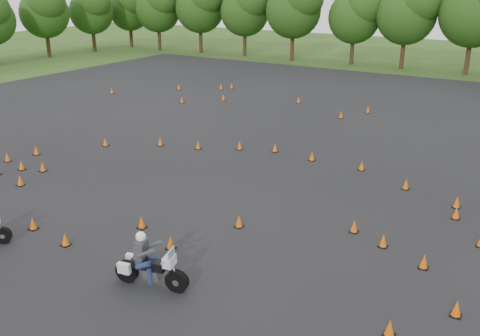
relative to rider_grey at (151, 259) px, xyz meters
name	(u,v)px	position (x,y,z in m)	size (l,w,h in m)	color
ground	(183,230)	(-1.52, 3.47, -0.92)	(140.00, 140.00, 0.00)	#2D5119
asphalt_pad	(263,180)	(-1.52, 9.47, -0.92)	(62.00, 62.00, 0.00)	black
traffic_cones	(258,180)	(-1.40, 8.81, -0.69)	(36.66, 33.15, 0.45)	#DD5A09
rider_grey	(151,259)	(0.00, 0.00, 0.00)	(2.37, 0.73, 1.83)	#38393E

